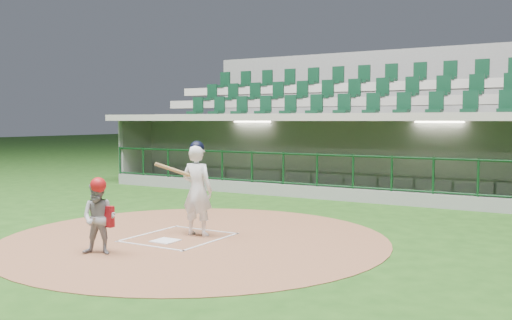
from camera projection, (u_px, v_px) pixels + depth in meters
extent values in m
plane|color=#1D4413|center=(189.00, 235.00, 10.98)|extent=(120.00, 120.00, 0.00)
cylinder|color=brown|center=(195.00, 239.00, 10.65)|extent=(7.20, 7.20, 0.01)
cube|color=white|center=(165.00, 241.00, 10.37)|extent=(0.43, 0.43, 0.02)
cube|color=white|center=(149.00, 233.00, 11.10)|extent=(0.05, 1.80, 0.01)
cube|color=white|center=(212.00, 242.00, 10.34)|extent=(0.05, 1.80, 0.01)
cube|color=silver|center=(205.00, 230.00, 11.45)|extent=(1.55, 0.05, 0.01)
cube|color=white|center=(149.00, 246.00, 9.99)|extent=(1.55, 0.05, 0.01)
cube|color=slate|center=(338.00, 211.00, 17.46)|extent=(15.00, 3.00, 0.10)
cube|color=slate|center=(357.00, 162.00, 18.74)|extent=(15.00, 0.20, 2.70)
cube|color=#A29F8F|center=(355.00, 154.00, 18.62)|extent=(13.50, 0.04, 0.90)
cube|color=slate|center=(150.00, 157.00, 21.16)|extent=(0.20, 3.00, 2.70)
cube|color=#9B958C|center=(335.00, 117.00, 17.05)|extent=(15.40, 3.50, 0.20)
cube|color=gray|center=(317.00, 193.00, 16.08)|extent=(15.00, 0.15, 0.40)
cube|color=black|center=(317.00, 138.00, 15.97)|extent=(15.00, 0.01, 0.95)
cube|color=brown|center=(350.00, 198.00, 18.35)|extent=(12.75, 0.40, 0.45)
cube|color=white|center=(254.00, 122.00, 18.79)|extent=(1.30, 0.35, 0.04)
cube|color=white|center=(440.00, 122.00, 15.75)|extent=(1.30, 0.35, 0.04)
imported|color=#B21D13|center=(193.00, 171.00, 21.06)|extent=(1.20, 0.90, 1.66)
imported|color=#AB1213|center=(291.00, 175.00, 19.22)|extent=(1.04, 0.51, 1.72)
imported|color=#AE1612|center=(378.00, 179.00, 17.77)|extent=(0.94, 0.71, 1.74)
imported|color=#B41F13|center=(512.00, 185.00, 15.58)|extent=(1.82, 0.92, 1.88)
cube|color=slate|center=(373.00, 150.00, 20.14)|extent=(17.00, 6.50, 2.50)
cube|color=gray|center=(359.00, 118.00, 18.77)|extent=(16.60, 0.95, 0.30)
cube|color=gray|center=(369.00, 102.00, 19.55)|extent=(16.60, 0.95, 0.30)
cube|color=#A5A095|center=(378.00, 87.00, 20.32)|extent=(16.60, 0.95, 0.30)
cube|color=slate|center=(401.00, 113.00, 22.92)|extent=(17.00, 0.25, 5.05)
imported|color=white|center=(197.00, 190.00, 10.85)|extent=(0.67, 0.47, 1.74)
sphere|color=black|center=(197.00, 148.00, 10.79)|extent=(0.28, 0.28, 0.28)
cylinder|color=#9E7C48|center=(178.00, 172.00, 10.74)|extent=(0.58, 0.79, 0.39)
imported|color=#97979D|center=(99.00, 218.00, 9.36)|extent=(0.71, 0.65, 1.19)
sphere|color=#A71215|center=(98.00, 185.00, 9.32)|extent=(0.26, 0.26, 0.26)
cube|color=maroon|center=(106.00, 216.00, 9.49)|extent=(0.32, 0.10, 0.35)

